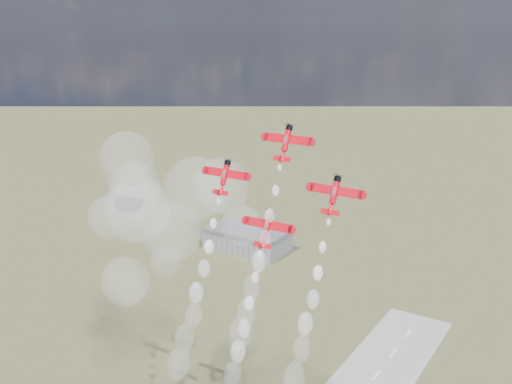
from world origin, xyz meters
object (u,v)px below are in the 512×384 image
object	(u,v)px
plane_lead	(286,142)
plane_right	(334,194)
hangar	(247,239)
plane_slot	(267,228)
plane_left	(224,176)

from	to	relation	value
plane_lead	plane_right	distance (m)	19.06
plane_lead	hangar	bearing A→B (deg)	125.57
hangar	plane_right	bearing A→B (deg)	-51.81
plane_lead	plane_slot	xyz separation A→B (m)	(0.00, -9.19, -19.83)
plane_lead	plane_left	bearing A→B (deg)	-163.59
hangar	plane_right	xyz separation A→B (m)	(135.77, -172.61, 92.97)
plane_right	plane_left	bearing A→B (deg)	180.00
hangar	plane_lead	size ratio (longest dim) A/B	3.77
hangar	plane_lead	distance (m)	230.76
hangar	plane_slot	xyz separation A→B (m)	(120.16, -177.20, 83.06)
plane_lead	plane_slot	world-z (taller)	plane_lead
plane_left	plane_lead	bearing A→B (deg)	16.41
plane_left	plane_right	distance (m)	31.22
plane_right	plane_slot	xyz separation A→B (m)	(-15.61, -4.60, -9.91)
hangar	plane_left	distance (m)	222.19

